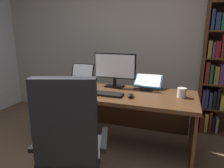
# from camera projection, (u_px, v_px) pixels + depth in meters

# --- Properties ---
(wall_back) EXTENTS (5.31, 0.12, 2.82)m
(wall_back) POSITION_uv_depth(u_px,v_px,m) (135.00, 31.00, 3.23)
(wall_back) COLOR #B2ADA3
(wall_back) RESTS_ON ground
(desk) EXTENTS (1.87, 0.73, 0.72)m
(desk) POSITION_uv_depth(u_px,v_px,m) (116.00, 105.00, 2.53)
(desk) COLOR #4C2D19
(desk) RESTS_ON ground
(office_chair) EXTENTS (0.70, 0.62, 1.09)m
(office_chair) POSITION_uv_depth(u_px,v_px,m) (70.00, 150.00, 1.69)
(office_chair) COLOR black
(office_chair) RESTS_ON ground
(monitor) EXTENTS (0.54, 0.16, 0.43)m
(monitor) POSITION_uv_depth(u_px,v_px,m) (115.00, 70.00, 2.60)
(monitor) COLOR black
(monitor) RESTS_ON desk
(laptop) EXTENTS (0.34, 0.33, 0.25)m
(laptop) POSITION_uv_depth(u_px,v_px,m) (79.00, 79.00, 2.81)
(laptop) COLOR black
(laptop) RESTS_ON desk
(keyboard) EXTENTS (0.42, 0.15, 0.02)m
(keyboard) POSITION_uv_depth(u_px,v_px,m) (104.00, 94.00, 2.30)
(keyboard) COLOR black
(keyboard) RESTS_ON desk
(computer_mouse) EXTENTS (0.06, 0.10, 0.04)m
(computer_mouse) POSITION_uv_depth(u_px,v_px,m) (130.00, 96.00, 2.21)
(computer_mouse) COLOR black
(computer_mouse) RESTS_ON desk
(reading_stand_with_book) EXTENTS (0.33, 0.29, 0.15)m
(reading_stand_with_book) POSITION_uv_depth(u_px,v_px,m) (148.00, 82.00, 2.56)
(reading_stand_with_book) COLOR black
(reading_stand_with_book) RESTS_ON desk
(open_binder) EXTENTS (0.47, 0.37, 0.02)m
(open_binder) POSITION_uv_depth(u_px,v_px,m) (60.00, 90.00, 2.43)
(open_binder) COLOR yellow
(open_binder) RESTS_ON desk
(notepad) EXTENTS (0.18, 0.23, 0.01)m
(notepad) POSITION_uv_depth(u_px,v_px,m) (87.00, 88.00, 2.58)
(notepad) COLOR white
(notepad) RESTS_ON desk
(pen) EXTENTS (0.14, 0.01, 0.01)m
(pen) POSITION_uv_depth(u_px,v_px,m) (89.00, 87.00, 2.57)
(pen) COLOR navy
(pen) RESTS_ON notepad
(coffee_mug) EXTENTS (0.09, 0.09, 0.10)m
(coffee_mug) POSITION_uv_depth(u_px,v_px,m) (182.00, 93.00, 2.21)
(coffee_mug) COLOR silver
(coffee_mug) RESTS_ON desk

